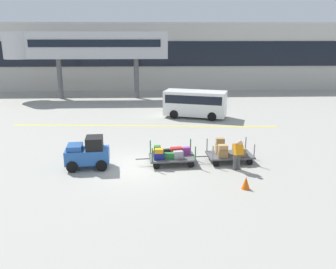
{
  "coord_description": "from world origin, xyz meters",
  "views": [
    {
      "loc": [
        1.03,
        -16.47,
        6.36
      ],
      "look_at": [
        1.72,
        1.18,
        1.34
      ],
      "focal_mm": 37.7,
      "sensor_mm": 36.0,
      "label": 1
    }
  ],
  "objects_px": {
    "baggage_tug": "(88,153)",
    "safety_cone_near": "(246,183)",
    "baggage_handler": "(238,153)",
    "shuttle_van": "(195,102)",
    "baggage_cart_middle": "(229,152)",
    "baggage_cart_lead": "(171,155)"
  },
  "relations": [
    {
      "from": "safety_cone_near",
      "to": "shuttle_van",
      "type": "bearing_deg",
      "value": 92.68
    },
    {
      "from": "shuttle_van",
      "to": "safety_cone_near",
      "type": "bearing_deg",
      "value": -87.32
    },
    {
      "from": "baggage_cart_middle",
      "to": "shuttle_van",
      "type": "height_order",
      "value": "shuttle_van"
    },
    {
      "from": "baggage_handler",
      "to": "shuttle_van",
      "type": "distance_m",
      "value": 11.47
    },
    {
      "from": "shuttle_van",
      "to": "baggage_cart_lead",
      "type": "bearing_deg",
      "value": -103.09
    },
    {
      "from": "baggage_tug",
      "to": "baggage_cart_middle",
      "type": "distance_m",
      "value": 7.11
    },
    {
      "from": "baggage_tug",
      "to": "safety_cone_near",
      "type": "distance_m",
      "value": 7.66
    },
    {
      "from": "baggage_handler",
      "to": "shuttle_van",
      "type": "relative_size",
      "value": 0.3
    },
    {
      "from": "baggage_cart_lead",
      "to": "safety_cone_near",
      "type": "bearing_deg",
      "value": -45.49
    },
    {
      "from": "baggage_cart_middle",
      "to": "baggage_handler",
      "type": "xyz_separation_m",
      "value": [
        0.17,
        -1.22,
        0.33
      ]
    },
    {
      "from": "baggage_tug",
      "to": "safety_cone_near",
      "type": "bearing_deg",
      "value": -21.17
    },
    {
      "from": "safety_cone_near",
      "to": "baggage_cart_middle",
      "type": "bearing_deg",
      "value": 90.83
    },
    {
      "from": "baggage_cart_middle",
      "to": "baggage_cart_lead",
      "type": "bearing_deg",
      "value": -175.3
    },
    {
      "from": "baggage_cart_middle",
      "to": "safety_cone_near",
      "type": "distance_m",
      "value": 3.38
    },
    {
      "from": "baggage_handler",
      "to": "safety_cone_near",
      "type": "bearing_deg",
      "value": -93.25
    },
    {
      "from": "baggage_tug",
      "to": "shuttle_van",
      "type": "xyz_separation_m",
      "value": [
        6.5,
        10.82,
        0.48
      ]
    },
    {
      "from": "baggage_cart_middle",
      "to": "baggage_handler",
      "type": "height_order",
      "value": "baggage_handler"
    },
    {
      "from": "baggage_cart_middle",
      "to": "shuttle_van",
      "type": "relative_size",
      "value": 0.59
    },
    {
      "from": "shuttle_van",
      "to": "safety_cone_near",
      "type": "relative_size",
      "value": 9.36
    },
    {
      "from": "baggage_cart_middle",
      "to": "shuttle_van",
      "type": "bearing_deg",
      "value": 93.28
    },
    {
      "from": "safety_cone_near",
      "to": "baggage_handler",
      "type": "bearing_deg",
      "value": 86.75
    },
    {
      "from": "baggage_handler",
      "to": "shuttle_van",
      "type": "height_order",
      "value": "shuttle_van"
    }
  ]
}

